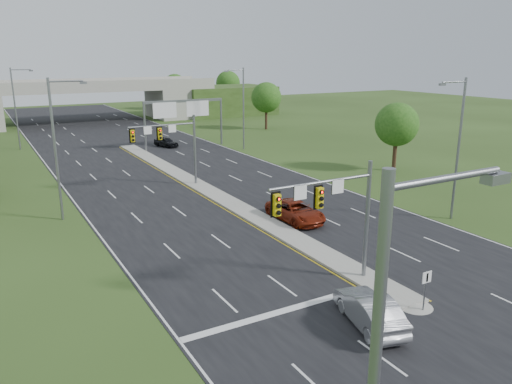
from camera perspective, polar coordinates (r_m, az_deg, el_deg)
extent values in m
plane|color=#2A4016|center=(30.24, 12.16, -9.59)|extent=(240.00, 240.00, 0.00)
cube|color=black|center=(59.60, -10.63, 2.93)|extent=(24.00, 160.00, 0.02)
cube|color=gray|center=(48.68, -5.97, 0.43)|extent=(2.00, 54.00, 0.16)
cone|color=gray|center=(27.68, 17.76, -12.23)|extent=(2.00, 2.00, 0.16)
cube|color=gold|center=(48.27, -7.21, 0.17)|extent=(0.12, 54.00, 0.01)
cube|color=gold|center=(49.15, -4.74, 0.52)|extent=(0.12, 54.00, 0.01)
cube|color=silver|center=(57.01, -21.88, 1.53)|extent=(0.12, 160.00, 0.01)
cube|color=silver|center=(64.28, -0.63, 4.11)|extent=(0.12, 160.00, 0.01)
cube|color=silver|center=(25.96, 2.54, -13.57)|extent=(10.50, 0.50, 0.01)
cylinder|color=slate|center=(28.96, 12.55, -3.29)|extent=(0.24, 0.24, 7.00)
cylinder|color=slate|center=(26.19, 7.58, 1.13)|extent=(6.50, 0.16, 0.16)
cube|color=gold|center=(26.00, 7.28, -0.67)|extent=(0.35, 0.25, 1.10)
cube|color=gold|center=(24.58, 2.41, -1.51)|extent=(0.35, 0.25, 1.10)
cube|color=black|center=(26.11, 7.10, -0.60)|extent=(0.55, 0.04, 1.30)
cube|color=black|center=(24.70, 2.24, -1.42)|extent=(0.55, 0.04, 1.30)
sphere|color=#FF0C05|center=(25.81, 7.48, 0.00)|extent=(0.20, 0.20, 0.20)
sphere|color=#FF0C05|center=(24.38, 2.58, -0.80)|extent=(0.20, 0.20, 0.20)
cube|color=white|center=(25.39, 5.11, -0.07)|extent=(0.75, 0.04, 0.75)
cube|color=white|center=(26.79, 9.35, 0.61)|extent=(0.75, 0.04, 0.75)
cylinder|color=slate|center=(49.73, -7.01, 4.74)|extent=(0.24, 0.24, 7.00)
cylinder|color=slate|center=(48.17, -10.71, 7.50)|extent=(6.50, 0.16, 0.16)
cube|color=gold|center=(47.94, -10.93, 6.54)|extent=(0.35, 0.25, 1.10)
cube|color=gold|center=(47.18, -13.93, 6.23)|extent=(0.35, 0.25, 1.10)
cube|color=black|center=(48.07, -10.99, 6.56)|extent=(0.55, 0.04, 1.30)
cube|color=black|center=(47.32, -13.98, 6.25)|extent=(0.55, 0.04, 1.30)
sphere|color=#FF0C05|center=(47.76, -10.90, 6.94)|extent=(0.20, 0.20, 0.20)
sphere|color=#FF0C05|center=(47.01, -13.92, 6.63)|extent=(0.20, 0.20, 0.20)
cube|color=white|center=(47.68, -12.28, 6.91)|extent=(0.75, 0.04, 0.75)
cube|color=white|center=(48.44, -9.55, 7.18)|extent=(0.75, 0.04, 0.75)
cylinder|color=slate|center=(26.95, 18.72, -10.72)|extent=(0.08, 0.08, 2.20)
cube|color=white|center=(26.59, 18.95, -9.20)|extent=(0.60, 0.04, 0.60)
cube|color=black|center=(26.57, 19.00, -9.23)|extent=(0.10, 0.02, 0.45)
cylinder|color=slate|center=(68.78, -12.58, 7.26)|extent=(0.28, 0.28, 6.60)
cylinder|color=slate|center=(72.85, -4.00, 8.02)|extent=(0.28, 0.28, 6.60)
cube|color=slate|center=(70.27, -8.27, 10.26)|extent=(11.50, 0.35, 0.35)
cube|color=#0C551F|center=(69.20, -10.40, 9.17)|extent=(3.20, 0.08, 2.00)
cube|color=#0C551F|center=(70.92, -6.69, 9.46)|extent=(3.20, 0.08, 2.00)
cube|color=silver|center=(69.15, -10.38, 9.17)|extent=(3.30, 0.03, 2.10)
cube|color=silver|center=(70.87, -6.68, 9.46)|extent=(3.30, 0.03, 2.10)
cube|color=gray|center=(106.78, -10.06, 10.00)|extent=(6.00, 12.00, 6.00)
cube|color=#2A4016|center=(111.79, -3.68, 10.43)|extent=(20.00, 14.00, 6.00)
cube|color=gray|center=(102.09, -19.34, 11.18)|extent=(50.00, 12.00, 1.20)
cube|color=gray|center=(96.34, -18.73, 11.65)|extent=(50.00, 0.40, 0.90)
cube|color=gray|center=(107.73, -19.98, 11.86)|extent=(50.00, 0.40, 0.90)
cylinder|color=slate|center=(8.46, 20.92, 1.48)|extent=(2.50, 0.12, 0.12)
cube|color=slate|center=(9.47, 25.70, 1.43)|extent=(0.50, 0.25, 0.18)
cylinder|color=slate|center=(41.13, -21.94, 4.35)|extent=(0.20, 0.20, 11.00)
cylinder|color=slate|center=(40.74, -20.91, 11.75)|extent=(2.50, 0.12, 0.12)
cube|color=slate|center=(40.96, -19.14, 11.71)|extent=(0.50, 0.25, 0.18)
cylinder|color=slate|center=(75.70, -25.80, 8.50)|extent=(0.20, 0.20, 11.00)
cylinder|color=slate|center=(75.48, -25.30, 12.53)|extent=(2.50, 0.12, 0.12)
cube|color=slate|center=(75.61, -24.33, 12.52)|extent=(0.50, 0.25, 0.18)
cylinder|color=slate|center=(41.46, 22.11, 4.41)|extent=(0.20, 0.20, 11.00)
cylinder|color=slate|center=(39.92, 21.73, 11.61)|extent=(2.50, 0.12, 0.12)
cube|color=slate|center=(38.97, 20.52, 11.44)|extent=(0.50, 0.25, 0.18)
cylinder|color=slate|center=(68.61, -1.44, 9.45)|extent=(0.20, 0.20, 11.00)
cylinder|color=slate|center=(67.69, -2.43, 13.77)|extent=(2.50, 0.12, 0.12)
cube|color=slate|center=(67.13, -3.40, 13.62)|extent=(0.50, 0.25, 0.18)
cylinder|color=#382316|center=(58.14, 15.57, 4.33)|extent=(0.44, 0.44, 4.00)
sphere|color=#1C4813|center=(57.65, 15.80, 7.45)|extent=(4.80, 4.80, 4.80)
cylinder|color=#382316|center=(88.08, 1.17, 8.56)|extent=(0.44, 0.44, 4.25)
sphere|color=#1C4813|center=(87.74, 1.19, 10.76)|extent=(5.20, 5.20, 5.20)
cylinder|color=#382316|center=(122.35, -9.17, 10.28)|extent=(0.44, 0.44, 4.25)
sphere|color=#1C4813|center=(122.10, -9.24, 11.87)|extent=(5.60, 5.60, 5.60)
cylinder|color=#382316|center=(127.89, -3.20, 10.72)|extent=(0.44, 0.44, 4.50)
sphere|color=#1C4813|center=(127.65, -3.22, 12.33)|extent=(6.00, 6.00, 6.00)
imported|color=gray|center=(25.09, 12.85, -12.99)|extent=(2.90, 5.17, 1.61)
imported|color=maroon|center=(39.13, 4.54, -2.20)|extent=(2.73, 5.66, 1.55)
imported|color=black|center=(72.05, -10.24, 5.64)|extent=(2.90, 4.31, 1.36)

